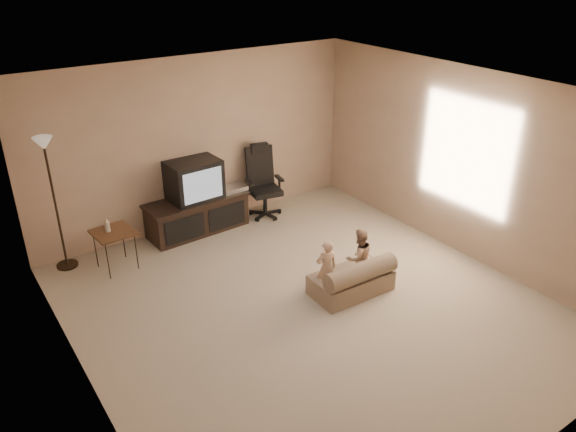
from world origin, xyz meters
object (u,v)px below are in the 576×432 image
at_px(toddler_left, 326,268).
at_px(side_table, 113,233).
at_px(toddler_right, 359,257).
at_px(office_chair, 263,190).
at_px(tv_stand, 197,203).
at_px(child_sofa, 354,280).
at_px(floor_lamp, 49,175).

bearing_deg(toddler_left, side_table, -31.79).
xyz_separation_m(side_table, toddler_right, (2.34, -2.08, -0.14)).
xyz_separation_m(office_chair, toddler_right, (-0.11, -2.37, -0.02)).
relative_size(tv_stand, child_sofa, 1.57).
bearing_deg(child_sofa, toddler_right, 36.76).
xyz_separation_m(side_table, floor_lamp, (-0.54, 0.42, 0.78)).
height_order(office_chair, child_sofa, office_chair).
distance_m(floor_lamp, toddler_right, 3.92).
xyz_separation_m(floor_lamp, child_sofa, (2.69, -2.63, -1.10)).
height_order(side_table, child_sofa, side_table).
relative_size(tv_stand, toddler_left, 2.12).
relative_size(floor_lamp, toddler_left, 2.42).
relative_size(child_sofa, toddler_left, 1.35).
bearing_deg(office_chair, floor_lamp, -171.05).
height_order(office_chair, side_table, office_chair).
height_order(tv_stand, side_table, tv_stand).
bearing_deg(tv_stand, toddler_right, -70.78).
height_order(office_chair, toddler_left, office_chair).
bearing_deg(floor_lamp, side_table, -37.79).
height_order(child_sofa, toddler_left, toddler_left).
height_order(tv_stand, office_chair, office_chair).
xyz_separation_m(tv_stand, office_chair, (1.10, -0.07, -0.05)).
height_order(tv_stand, floor_lamp, floor_lamp).
bearing_deg(toddler_right, tv_stand, -61.62).
relative_size(side_table, child_sofa, 0.73).
height_order(toddler_left, toddler_right, toddler_right).
height_order(office_chair, toddler_right, office_chair).
distance_m(side_table, toddler_right, 3.14).
xyz_separation_m(floor_lamp, toddler_left, (2.40, -2.46, -0.93)).
height_order(tv_stand, child_sofa, tv_stand).
xyz_separation_m(tv_stand, toddler_right, (0.98, -2.44, -0.07)).
relative_size(tv_stand, side_table, 2.14).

